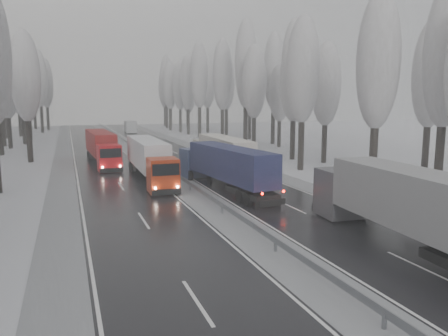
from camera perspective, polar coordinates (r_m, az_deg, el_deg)
ground at (r=19.13m, az=12.23°, el=-14.46°), size 260.00×260.00×0.00m
carriageway_right at (r=47.78m, az=-1.55°, el=-0.27°), size 7.50×200.00×0.03m
carriageway_left at (r=45.65m, az=-14.17°, el=-0.96°), size 7.50×200.00×0.03m
median_slush at (r=46.43m, az=-7.71°, el=-0.60°), size 3.00×200.00×0.04m
shoulder_right at (r=49.54m, az=3.90°, el=0.04°), size 2.40×200.00×0.04m
shoulder_left at (r=45.45m, az=-20.38°, el=-1.27°), size 2.40×200.00×0.04m
median_guardrail at (r=46.33m, az=-7.72°, el=0.10°), size 0.12×200.00×0.76m
tree_15 at (r=40.00m, az=27.10°, el=12.92°), size 3.60×3.60×17.13m
tree_16 at (r=39.28m, az=19.48°, el=12.89°), size 3.60×3.60×16.53m
tree_17 at (r=48.64m, az=25.40°, el=10.91°), size 3.60×3.60×15.54m
tree_18 at (r=48.37m, az=10.27°, el=12.40°), size 3.60×3.60×16.58m
tree_19 at (r=54.58m, az=13.20°, el=10.53°), size 3.60×3.60×14.57m
tree_20 at (r=57.08m, az=9.11°, el=11.29°), size 3.60×3.60×15.71m
tree_21 at (r=61.76m, az=9.18°, el=12.81°), size 3.60×3.60×18.62m
tree_22 at (r=66.06m, az=3.99°, el=11.09°), size 3.60×3.60×15.86m
tree_23 at (r=72.32m, az=7.31°, el=9.67°), size 3.60×3.60×13.55m
tree_24 at (r=71.56m, az=2.88°, el=13.28°), size 3.60×3.60×20.49m
tree_25 at (r=77.99m, az=6.52°, el=12.37°), size 3.60×3.60×19.44m
tree_26 at (r=80.91m, az=-0.21°, el=11.99°), size 3.60×3.60×18.78m
tree_27 at (r=87.20m, az=3.41°, el=11.25°), size 3.60×3.60×17.62m
tree_28 at (r=90.70m, az=-3.27°, el=11.96°), size 3.60×3.60×19.62m
tree_29 at (r=96.77m, az=0.32°, el=11.20°), size 3.60×3.60×18.11m
tree_30 at (r=100.08m, az=-4.76°, el=10.99°), size 3.60×3.60×17.86m
tree_31 at (r=105.60m, az=-2.18°, el=11.14°), size 3.60×3.60×18.58m
tree_32 at (r=107.34m, az=-5.78°, el=10.64°), size 3.60×3.60×17.33m
tree_33 at (r=111.95m, az=-4.69°, el=9.59°), size 3.60×3.60×14.33m
tree_34 at (r=114.05m, az=-7.11°, el=10.60°), size 3.60×3.60×17.63m
tree_35 at (r=120.27m, az=-3.18°, el=10.74°), size 3.60×3.60×18.25m
tree_36 at (r=124.00m, az=-7.55°, el=11.20°), size 3.60×3.60×20.23m
tree_37 at (r=129.45m, az=-4.84°, el=10.04°), size 3.60×3.60×16.37m
tree_38 at (r=134.62m, az=-7.80°, el=10.38°), size 3.60×3.60×17.97m
tree_39 at (r=139.10m, az=-6.98°, el=9.87°), size 3.60×3.60×16.19m
tree_62 at (r=58.80m, az=-24.55°, el=10.75°), size 3.60×3.60×16.04m
tree_66 at (r=77.70m, az=-26.56°, el=9.55°), size 3.60×3.60×15.23m
tree_68 at (r=84.30m, az=-25.00°, el=10.13°), size 3.60×3.60×16.65m
tree_70 at (r=94.34m, az=-24.32°, el=10.11°), size 3.60×3.60×17.09m
tree_71 at (r=98.84m, az=-27.00°, el=10.77°), size 3.60×3.60×19.61m
tree_72 at (r=103.82m, az=-25.33°, el=9.15°), size 3.60×3.60×15.11m
tree_73 at (r=108.13m, az=-26.72°, el=9.72°), size 3.60×3.60×17.22m
tree_74 at (r=114.42m, az=-22.97°, el=10.64°), size 3.60×3.60×19.68m
tree_76 at (r=123.72m, az=-22.24°, el=10.15°), size 3.60×3.60×18.55m
tree_77 at (r=127.97m, az=-24.64°, el=8.73°), size 3.60×3.60×14.32m
tree_78 at (r=130.49m, az=-23.71°, el=10.23°), size 3.60×3.60×19.55m
tree_79 at (r=134.63m, az=-24.75°, el=9.43°), size 3.60×3.60×17.07m
truck_grey_tarp at (r=23.58m, az=23.36°, el=-4.42°), size 3.60×16.16×4.11m
truck_blue_box at (r=36.83m, az=0.01°, el=0.47°), size 3.85×14.76×3.75m
truck_cream_box at (r=46.35m, az=-0.33°, el=2.18°), size 2.70×14.76×3.77m
box_truck_distant at (r=106.54m, az=-12.15°, el=5.29°), size 2.74×7.90×2.91m
truck_red_white at (r=42.07m, az=-9.77°, el=1.42°), size 2.52×14.91×3.81m
truck_red_red at (r=54.15m, az=-15.73°, el=2.84°), size 3.00×15.05×3.84m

